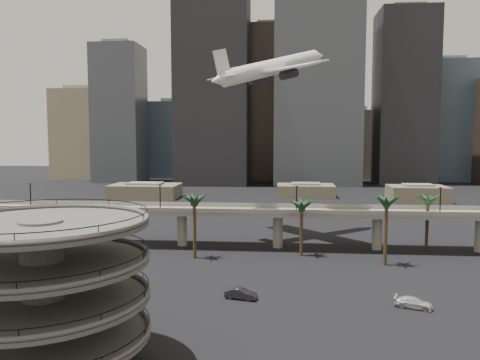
# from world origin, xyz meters

# --- Properties ---
(ground) EXTENTS (700.00, 700.00, 0.00)m
(ground) POSITION_xyz_m (0.00, 0.00, 0.00)
(ground) COLOR black
(ground) RESTS_ON ground
(parking_ramp) EXTENTS (22.20, 22.20, 17.35)m
(parking_ramp) POSITION_xyz_m (-13.00, -4.00, 9.84)
(parking_ramp) COLOR #4F4C49
(parking_ramp) RESTS_ON ground
(overpass) EXTENTS (130.00, 9.30, 14.70)m
(overpass) POSITION_xyz_m (0.00, 55.00, 7.34)
(overpass) COLOR gray
(overpass) RESTS_ON ground
(palm_trees) EXTENTS (54.40, 18.40, 14.00)m
(palm_trees) POSITION_xyz_m (21.48, 47.47, 11.30)
(palm_trees) COLOR #48321F
(palm_trees) RESTS_ON ground
(low_buildings) EXTENTS (135.00, 27.50, 6.80)m
(low_buildings) POSITION_xyz_m (6.89, 142.30, 2.86)
(low_buildings) COLOR #675B4B
(low_buildings) RESTS_ON ground
(skyline) EXTENTS (269.00, 86.00, 119.93)m
(skyline) POSITION_xyz_m (15.11, 217.08, 43.85)
(skyline) COLOR gray
(skyline) RESTS_ON ground
(airborne_jet) EXTENTS (30.52, 29.19, 13.26)m
(airborne_jet) POSITION_xyz_m (9.10, 68.18, 41.95)
(airborne_jet) COLOR silver
(airborne_jet) RESTS_ON ground
(car_a) EXTENTS (4.20, 2.02, 1.38)m
(car_a) POSITION_xyz_m (-11.53, 11.17, 0.69)
(car_a) COLOR red
(car_a) RESTS_ON ground
(car_b) EXTENTS (5.28, 2.81, 1.65)m
(car_b) POSITION_xyz_m (5.66, 20.26, 0.83)
(car_b) COLOR #232228
(car_b) RESTS_ON ground
(car_c) EXTENTS (5.73, 3.86, 1.54)m
(car_c) POSITION_xyz_m (31.12, 18.72, 0.77)
(car_c) COLOR #B8B9B5
(car_c) RESTS_ON ground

